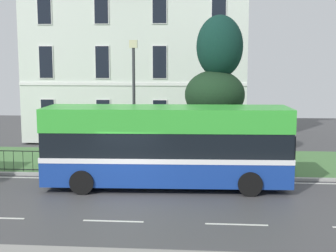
% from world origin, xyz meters
% --- Properties ---
extents(ground_plane, '(60.00, 56.00, 0.18)m').
position_xyz_m(ground_plane, '(0.00, 1.27, -0.01)').
color(ground_plane, '#424143').
extents(georgian_townhouse, '(14.32, 9.05, 12.33)m').
position_xyz_m(georgian_townhouse, '(-1.57, 16.43, 6.31)').
color(georgian_townhouse, silver).
rests_on(georgian_townhouse, ground_plane).
extents(iron_verge_railing, '(17.02, 0.04, 0.97)m').
position_xyz_m(iron_verge_railing, '(-1.57, 4.40, 0.62)').
color(iron_verge_railing, black).
rests_on(iron_verge_railing, ground_plane).
extents(evergreen_tree, '(3.59, 3.59, 7.70)m').
position_xyz_m(evergreen_tree, '(3.48, 6.58, 2.82)').
color(evergreen_tree, '#423328').
rests_on(evergreen_tree, ground_plane).
extents(single_decker_bus, '(10.10, 2.98, 3.35)m').
position_xyz_m(single_decker_bus, '(1.40, 2.57, 1.76)').
color(single_decker_bus, navy).
rests_on(single_decker_bus, ground_plane).
extents(street_lamp_post, '(0.36, 0.24, 6.06)m').
position_xyz_m(street_lamp_post, '(-0.39, 5.40, 3.63)').
color(street_lamp_post, '#333338').
rests_on(street_lamp_post, ground_plane).
extents(litter_bin, '(0.57, 0.57, 1.07)m').
position_xyz_m(litter_bin, '(2.57, 5.28, 0.66)').
color(litter_bin, black).
rests_on(litter_bin, ground_plane).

